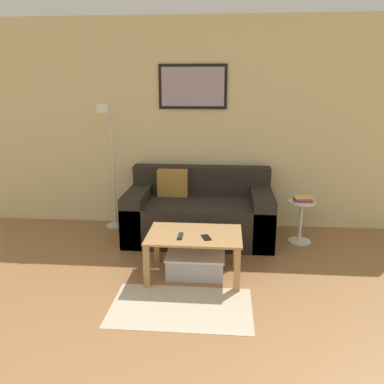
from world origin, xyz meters
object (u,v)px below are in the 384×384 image
object	(u,v)px
cell_phone	(206,237)
side_table	(301,218)
couch	(199,213)
book_stack	(303,199)
remote_control	(180,236)
coffee_table	(194,242)
floor_lamp	(109,158)
storage_bin	(196,263)

from	to	relation	value
cell_phone	side_table	bearing A→B (deg)	27.33
couch	book_stack	distance (m)	1.20
remote_control	side_table	bearing A→B (deg)	39.82
couch	side_table	size ratio (longest dim) A/B	3.44
coffee_table	floor_lamp	bearing A→B (deg)	133.89
storage_bin	book_stack	bearing A→B (deg)	39.17
floor_lamp	cell_phone	xyz separation A→B (m)	(1.23, -1.25, -0.49)
side_table	book_stack	world-z (taller)	book_stack
floor_lamp	remote_control	xyz separation A→B (m)	(1.00, -1.25, -0.49)
couch	storage_bin	world-z (taller)	couch
couch	side_table	xyz separation A→B (m)	(1.17, -0.07, 0.00)
book_stack	cell_phone	distance (m)	1.49
couch	book_stack	bearing A→B (deg)	-2.51
side_table	remote_control	bearing A→B (deg)	-140.36
cell_phone	couch	bearing A→B (deg)	79.08
coffee_table	remote_control	world-z (taller)	remote_control
couch	floor_lamp	xyz separation A→B (m)	(-1.09, 0.14, 0.63)
floor_lamp	side_table	world-z (taller)	floor_lamp
coffee_table	remote_control	distance (m)	0.17
storage_bin	book_stack	world-z (taller)	book_stack
couch	cell_phone	xyz separation A→B (m)	(0.14, -1.12, 0.14)
side_table	remote_control	xyz separation A→B (m)	(-1.26, -1.04, 0.14)
storage_bin	coffee_table	bearing A→B (deg)	-109.02
coffee_table	storage_bin	world-z (taller)	coffee_table
storage_bin	side_table	distance (m)	1.47
coffee_table	book_stack	bearing A→B (deg)	39.99
book_stack	cell_phone	xyz separation A→B (m)	(-1.04, -1.06, -0.09)
storage_bin	side_table	xyz separation A→B (m)	(1.13, 0.91, 0.19)
storage_bin	floor_lamp	bearing A→B (deg)	135.20
storage_bin	cell_phone	xyz separation A→B (m)	(0.11, -0.13, 0.32)
coffee_table	book_stack	xyz separation A→B (m)	(1.16, 0.97, 0.17)
floor_lamp	cell_phone	world-z (taller)	floor_lamp
side_table	book_stack	xyz separation A→B (m)	(0.01, 0.02, 0.22)
side_table	remote_control	distance (m)	1.64
book_stack	floor_lamp	bearing A→B (deg)	175.27
side_table	book_stack	distance (m)	0.22
floor_lamp	cell_phone	bearing A→B (deg)	-45.41
couch	remote_control	bearing A→B (deg)	-94.72
storage_bin	remote_control	size ratio (longest dim) A/B	3.69
coffee_table	side_table	distance (m)	1.49
floor_lamp	storage_bin	bearing A→B (deg)	-44.80
remote_control	storage_bin	bearing A→B (deg)	45.33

